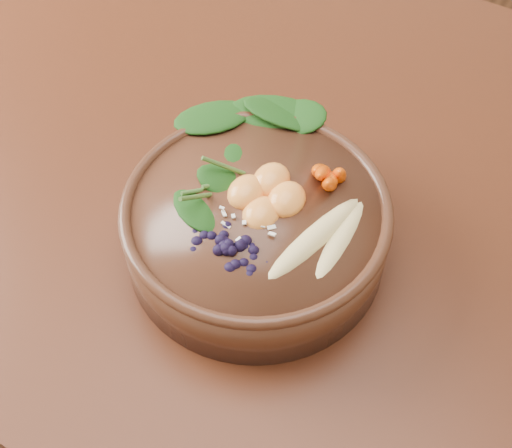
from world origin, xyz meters
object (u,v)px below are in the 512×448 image
(stoneware_bowl, at_px, (256,230))
(kale_heap, at_px, (250,142))
(banana_halves, at_px, (329,230))
(blueberry_pile, at_px, (227,236))
(dining_table, at_px, (158,154))
(mandarin_cluster, at_px, (267,187))
(carrot_cluster, at_px, (337,154))

(stoneware_bowl, distance_m, kale_heap, 0.10)
(banana_halves, height_order, blueberry_pile, blueberry_pile)
(banana_halves, bearing_deg, dining_table, 159.48)
(dining_table, xyz_separation_m, mandarin_cluster, (0.24, -0.12, 0.19))
(carrot_cluster, relative_size, blueberry_pile, 0.60)
(dining_table, relative_size, kale_heap, 8.46)
(mandarin_cluster, bearing_deg, kale_heap, 136.29)
(kale_heap, distance_m, carrot_cluster, 0.10)
(dining_table, height_order, mandarin_cluster, mandarin_cluster)
(kale_heap, height_order, mandarin_cluster, kale_heap)
(kale_heap, xyz_separation_m, banana_halves, (0.13, -0.06, -0.01))
(kale_heap, relative_size, banana_halves, 1.17)
(carrot_cluster, relative_size, banana_halves, 0.49)
(banana_halves, xyz_separation_m, blueberry_pile, (-0.08, -0.06, 0.01))
(carrot_cluster, xyz_separation_m, mandarin_cluster, (-0.05, -0.06, -0.02))
(carrot_cluster, distance_m, mandarin_cluster, 0.08)
(blueberry_pile, bearing_deg, banana_halves, 36.56)
(kale_heap, bearing_deg, dining_table, 159.56)
(blueberry_pile, bearing_deg, stoneware_bowl, 90.93)
(banana_halves, bearing_deg, carrot_cluster, 113.06)
(carrot_cluster, height_order, blueberry_pile, carrot_cluster)
(mandarin_cluster, bearing_deg, stoneware_bowl, -98.27)
(stoneware_bowl, relative_size, kale_heap, 1.53)
(dining_table, distance_m, carrot_cluster, 0.37)
(banana_halves, relative_size, mandarin_cluster, 1.77)
(kale_heap, bearing_deg, mandarin_cluster, -43.71)
(stoneware_bowl, bearing_deg, kale_heap, 124.94)
(carrot_cluster, bearing_deg, banana_halves, -66.94)
(stoneware_bowl, xyz_separation_m, mandarin_cluster, (0.00, 0.02, 0.05))
(banana_halves, bearing_deg, blueberry_pile, -141.51)
(banana_halves, bearing_deg, kale_heap, 156.45)
(kale_heap, bearing_deg, blueberry_pile, -70.13)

